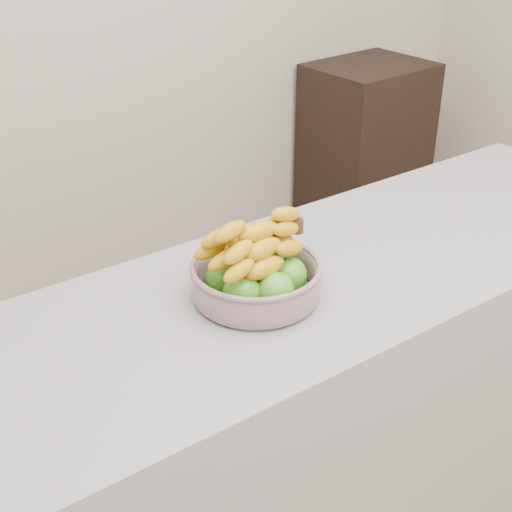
# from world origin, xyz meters

# --- Properties ---
(counter) EXTENTS (2.00, 0.60, 0.90)m
(counter) POSITION_xyz_m (0.00, 0.56, 0.45)
(counter) COLOR #A4A3AB
(counter) RESTS_ON ground
(cabinet) EXTENTS (0.54, 0.44, 0.93)m
(cabinet) POSITION_xyz_m (1.30, 1.78, 0.46)
(cabinet) COLOR black
(cabinet) RESTS_ON ground
(fruit_bowl) EXTENTS (0.28, 0.28, 0.18)m
(fruit_bowl) POSITION_xyz_m (-0.21, 0.56, 0.95)
(fruit_bowl) COLOR #929BB0
(fruit_bowl) RESTS_ON counter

